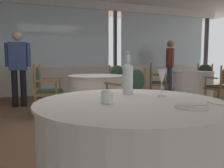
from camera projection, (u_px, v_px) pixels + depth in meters
The scene contains 19 objects.
ground_plane at pixel (89, 134), 3.16m from camera, with size 15.24×15.24×0.00m, color brown.
window_wall_far at pixel (57, 57), 6.76m from camera, with size 11.72×0.14×2.87m.
foreground_table at pixel (130, 156), 1.52m from camera, with size 1.25×1.25×0.76m.
side_plate at pixel (191, 107), 1.26m from camera, with size 0.18×0.18×0.01m, color silver.
butter_knife at pixel (191, 106), 1.26m from camera, with size 0.20×0.02×0.00m, color silver.
dinner_fork at pixel (220, 105), 1.34m from camera, with size 0.18×0.02×0.00m, color silver.
water_bottle at pixel (128, 77), 1.78m from camera, with size 0.08×0.08×0.34m.
wine_glass at pixel (162, 77), 1.65m from camera, with size 0.07×0.07×0.20m.
water_tumbler at pixel (107, 97), 1.39m from camera, with size 0.07×0.07×0.08m, color white.
background_table_0 at pixel (192, 86), 5.72m from camera, with size 1.01×1.01×0.76m.
dining_chair_0_0 at pixel (203, 77), 6.43m from camera, with size 0.64×0.65×0.94m.
dining_chair_0_1 at pixel (155, 79), 5.83m from camera, with size 0.62×0.65×0.98m.
dining_chair_0_2 at pixel (223, 84), 4.84m from camera, with size 0.55×0.49×0.93m.
background_table_1 at pixel (96, 96), 4.16m from camera, with size 1.03×1.03×0.76m.
dining_chair_1_0 at pixel (130, 92), 3.40m from camera, with size 0.62×0.58×0.92m.
dining_chair_1_1 at pixel (116, 82), 5.00m from camera, with size 0.66×0.66×0.93m.
dining_chair_1_2 at pixel (44, 87), 4.04m from camera, with size 0.55×0.60×0.96m.
diner_person_0 at pixel (170, 63), 7.10m from camera, with size 0.39×0.41×1.66m.
diner_person_1 at pixel (18, 64), 4.94m from camera, with size 0.53×0.22×1.67m.
Camera 1 is at (-0.71, -3.00, 1.02)m, focal length 35.93 mm.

